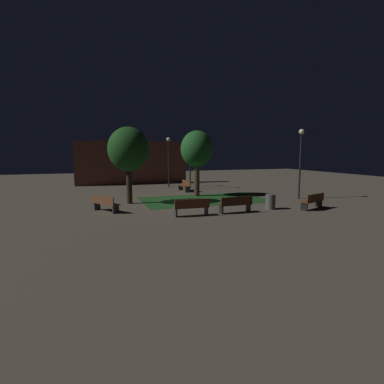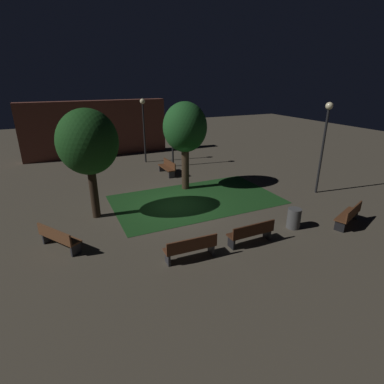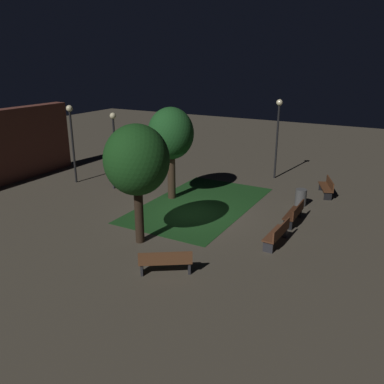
# 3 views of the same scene
# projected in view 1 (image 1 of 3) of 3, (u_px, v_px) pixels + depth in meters

# --- Properties ---
(ground_plane) EXTENTS (60.00, 60.00, 0.00)m
(ground_plane) POSITION_uv_depth(u_px,v_px,m) (187.00, 201.00, 19.88)
(ground_plane) COLOR #4C4438
(grass_lawn) EXTENTS (8.21, 4.82, 0.01)m
(grass_lawn) POSITION_uv_depth(u_px,v_px,m) (203.00, 200.00, 20.60)
(grass_lawn) COLOR #194219
(grass_lawn) RESTS_ON ground
(bench_near_trees) EXTENTS (1.82, 0.55, 0.88)m
(bench_near_trees) POSITION_uv_depth(u_px,v_px,m) (192.00, 207.00, 15.26)
(bench_near_trees) COLOR brown
(bench_near_trees) RESTS_ON ground
(bench_back_row) EXTENTS (1.80, 0.50, 0.88)m
(bench_back_row) POSITION_uv_depth(u_px,v_px,m) (236.00, 204.00, 16.06)
(bench_back_row) COLOR #422314
(bench_back_row) RESTS_ON ground
(bench_by_lamp) EXTENTS (1.39, 1.77, 0.88)m
(bench_by_lamp) POSITION_uv_depth(u_px,v_px,m) (105.00, 203.00, 16.38)
(bench_by_lamp) COLOR brown
(bench_by_lamp) RESTS_ON ground
(bench_corner) EXTENTS (0.55, 1.82, 0.88)m
(bench_corner) POSITION_uv_depth(u_px,v_px,m) (185.00, 185.00, 24.92)
(bench_corner) COLOR #512D19
(bench_corner) RESTS_ON ground
(bench_path_side) EXTENTS (1.85, 1.10, 0.88)m
(bench_path_side) POSITION_uv_depth(u_px,v_px,m) (313.00, 201.00, 17.15)
(bench_path_side) COLOR #512D19
(bench_path_side) RESTS_ON ground
(tree_back_left) EXTENTS (2.30, 2.30, 4.69)m
(tree_back_left) POSITION_uv_depth(u_px,v_px,m) (197.00, 150.00, 21.85)
(tree_back_left) COLOR #38281C
(tree_back_left) RESTS_ON ground
(tree_lawn_side) EXTENTS (2.48, 2.48, 4.70)m
(tree_lawn_side) POSITION_uv_depth(u_px,v_px,m) (128.00, 150.00, 18.64)
(tree_lawn_side) COLOR #2D2116
(tree_lawn_side) RESTS_ON ground
(lamp_post_plaza_east) EXTENTS (0.36, 0.36, 4.01)m
(lamp_post_plaza_east) POSITION_uv_depth(u_px,v_px,m) (190.00, 157.00, 26.47)
(lamp_post_plaza_east) COLOR black
(lamp_post_plaza_east) RESTS_ON ground
(lamp_post_near_wall) EXTENTS (0.36, 0.36, 4.47)m
(lamp_post_near_wall) POSITION_uv_depth(u_px,v_px,m) (169.00, 153.00, 27.72)
(lamp_post_near_wall) COLOR black
(lamp_post_near_wall) RESTS_ON ground
(lamp_post_plaza_west) EXTENTS (0.36, 0.36, 4.69)m
(lamp_post_plaza_west) POSITION_uv_depth(u_px,v_px,m) (301.00, 152.00, 20.57)
(lamp_post_plaza_west) COLOR black
(lamp_post_plaza_west) RESTS_ON ground
(trash_bin) EXTENTS (0.54, 0.54, 0.84)m
(trash_bin) POSITION_uv_depth(u_px,v_px,m) (270.00, 202.00, 17.17)
(trash_bin) COLOR #4C4C4C
(trash_bin) RESTS_ON ground
(building_wall_backdrop) EXTENTS (10.85, 0.80, 4.21)m
(building_wall_backdrop) POSITION_uv_depth(u_px,v_px,m) (132.00, 163.00, 30.21)
(building_wall_backdrop) COLOR brown
(building_wall_backdrop) RESTS_ON ground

